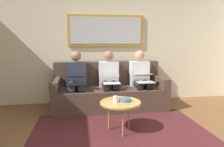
% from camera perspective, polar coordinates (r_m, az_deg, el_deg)
% --- Properties ---
extents(wall_rear, '(6.00, 0.12, 2.60)m').
position_cam_1_polar(wall_rear, '(4.63, -1.72, 8.44)').
color(wall_rear, beige).
rests_on(wall_rear, ground_plane).
extents(area_rug, '(2.60, 1.80, 0.01)m').
position_cam_1_polar(area_rug, '(3.19, 2.42, -15.73)').
color(area_rug, '#4C1E23').
rests_on(area_rug, ground_plane).
extents(couch, '(2.20, 0.90, 0.90)m').
position_cam_1_polar(couch, '(4.28, -0.86, -4.96)').
color(couch, '#4C382D').
rests_on(couch, ground_plane).
extents(framed_mirror, '(1.61, 0.05, 0.65)m').
position_cam_1_polar(framed_mirror, '(4.55, -1.58, 11.58)').
color(framed_mirror, '#B7892D').
extents(coffee_table, '(0.60, 0.60, 0.46)m').
position_cam_1_polar(coffee_table, '(3.09, 2.20, -7.99)').
color(coffee_table, tan).
rests_on(coffee_table, ground_plane).
extents(cup, '(0.07, 0.07, 0.09)m').
position_cam_1_polar(cup, '(3.06, 0.95, -6.98)').
color(cup, silver).
rests_on(cup, coffee_table).
extents(bowl, '(0.17, 0.17, 0.05)m').
position_cam_1_polar(bowl, '(3.11, 3.57, -7.12)').
color(bowl, slate).
rests_on(bowl, coffee_table).
extents(person_left, '(0.38, 0.58, 1.14)m').
position_cam_1_polar(person_left, '(4.29, 7.77, -0.96)').
color(person_left, silver).
rests_on(person_left, couch).
extents(laptop_silver, '(0.33, 0.37, 0.16)m').
position_cam_1_polar(laptop_silver, '(4.06, 8.72, -1.23)').
color(laptop_silver, silver).
extents(person_middle, '(0.38, 0.58, 1.14)m').
position_cam_1_polar(person_middle, '(4.15, -0.73, -1.20)').
color(person_middle, silver).
rests_on(person_middle, couch).
extents(laptop_white, '(0.31, 0.32, 0.14)m').
position_cam_1_polar(laptop_white, '(3.90, -0.22, -1.60)').
color(laptop_white, white).
extents(person_right, '(0.38, 0.58, 1.14)m').
position_cam_1_polar(person_right, '(4.11, -9.60, -1.42)').
color(person_right, '#2D3342').
rests_on(person_right, couch).
extents(laptop_black, '(0.35, 0.35, 0.15)m').
position_cam_1_polar(laptop_black, '(3.87, -9.66, -1.75)').
color(laptop_black, black).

